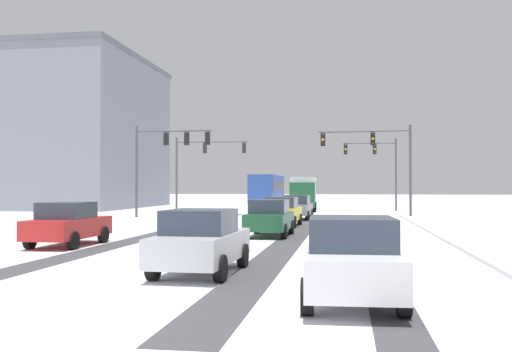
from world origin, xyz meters
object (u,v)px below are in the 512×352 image
car_white_sixth (351,259)px  box_truck_delivery (303,193)px  car_yellow_cab_second (282,211)px  car_dark_green_third (270,218)px  traffic_signal_near_left (166,150)px  traffic_signal_far_left (201,158)px  bus_oncoming (267,188)px  traffic_signal_far_right (378,160)px  car_silver_fifth (201,241)px  traffic_signal_near_right (377,151)px  car_red_fourth (68,224)px  office_building_far_left_block (27,134)px  car_grey_lead (297,207)px

car_white_sixth → box_truck_delivery: box_truck_delivery is taller
car_yellow_cab_second → car_dark_green_third: 6.50m
traffic_signal_near_left → car_white_sixth: 31.62m
traffic_signal_far_left → bus_oncoming: bearing=71.5°
traffic_signal_far_right → car_silver_fifth: 40.19m
traffic_signal_near_left → traffic_signal_far_left: same height
traffic_signal_near_right → car_white_sixth: (-2.09, -30.82, -3.85)m
traffic_signal_far_left → car_red_fourth: 30.16m
traffic_signal_near_right → car_yellow_cab_second: 12.10m
traffic_signal_far_right → car_white_sixth: size_ratio=1.56×
car_silver_fifth → traffic_signal_near_right: bearing=78.1°
box_truck_delivery → car_dark_green_third: bearing=-89.1°
box_truck_delivery → office_building_far_left_block: office_building_far_left_block is taller
car_silver_fifth → car_grey_lead: bearing=89.1°
car_dark_green_third → traffic_signal_far_right: bearing=77.7°
car_red_fourth → bus_oncoming: bearing=87.6°
traffic_signal_near_right → traffic_signal_far_right: same height
car_red_fourth → traffic_signal_far_left: bearing=94.6°
car_red_fourth → office_building_far_left_block: (-23.14, 37.06, 6.94)m
traffic_signal_near_right → car_white_sixth: size_ratio=1.56×
car_silver_fifth → car_white_sixth: same height
car_red_fourth → car_white_sixth: bearing=-41.4°
traffic_signal_far_left → car_red_fourth: size_ratio=1.58×
traffic_signal_far_left → box_truck_delivery: (8.79, 2.41, -3.02)m
traffic_signal_near_right → bus_oncoming: bearing=117.3°
traffic_signal_near_right → car_red_fourth: traffic_signal_near_right is taller
traffic_signal_far_left → traffic_signal_far_right: bearing=13.6°
traffic_signal_far_right → car_red_fourth: bearing=-111.2°
car_dark_green_third → office_building_far_left_block: bearing=133.3°
bus_oncoming → box_truck_delivery: bearing=-65.3°
traffic_signal_far_left → car_white_sixth: traffic_signal_far_left is taller
box_truck_delivery → traffic_signal_near_left: bearing=-125.0°
car_dark_green_third → box_truck_delivery: (-0.44, 26.93, 0.82)m
traffic_signal_far_left → box_truck_delivery: traffic_signal_far_left is taller
car_grey_lead → office_building_far_left_block: (-30.08, 18.45, 6.94)m
car_yellow_cab_second → office_building_far_left_block: office_building_far_left_block is taller
car_red_fourth → car_silver_fifth: same height
car_grey_lead → car_red_fourth: bearing=-110.4°
traffic_signal_near_right → car_silver_fifth: size_ratio=1.57×
car_dark_green_third → car_red_fourth: 8.64m
car_yellow_cab_second → car_white_sixth: size_ratio=1.00×
car_dark_green_third → box_truck_delivery: size_ratio=0.55×
car_white_sixth → car_red_fourth: bearing=138.6°
car_silver_fifth → box_truck_delivery: box_truck_delivery is taller
traffic_signal_near_right → car_red_fourth: bearing=-119.6°
car_yellow_cab_second → car_white_sixth: (3.58, -20.85, 0.00)m
car_red_fourth → box_truck_delivery: 32.86m
car_dark_green_third → office_building_far_left_block: (-29.96, 31.77, 6.94)m
bus_oncoming → traffic_signal_far_left: bearing=-108.5°
car_dark_green_third → car_white_sixth: size_ratio=0.99×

